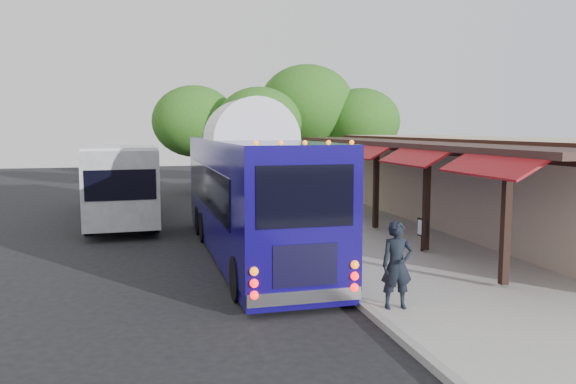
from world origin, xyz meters
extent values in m
plane|color=black|center=(0.00, 0.00, 0.00)|extent=(90.00, 90.00, 0.00)
cube|color=#9E9B93|center=(5.00, 4.00, 0.07)|extent=(10.00, 40.00, 0.15)
cube|color=gray|center=(0.05, 4.00, 0.07)|extent=(0.20, 40.00, 0.16)
cube|color=tan|center=(8.50, 4.00, 1.80)|extent=(5.00, 20.00, 3.60)
cube|color=black|center=(5.98, 4.00, 3.30)|extent=(0.06, 20.00, 0.60)
cube|color=#331E19|center=(4.90, 4.00, 3.40)|extent=(2.60, 20.00, 0.18)
cube|color=black|center=(3.78, -4.00, 1.80)|extent=(0.18, 0.18, 3.16)
cube|color=maroon|center=(3.35, -4.00, 3.15)|extent=(1.00, 3.20, 0.57)
cube|color=black|center=(3.78, 0.00, 1.80)|extent=(0.18, 0.18, 3.16)
cube|color=maroon|center=(3.35, 0.00, 3.15)|extent=(1.00, 3.20, 0.57)
cube|color=black|center=(3.78, 4.00, 1.80)|extent=(0.18, 0.18, 3.16)
cube|color=maroon|center=(3.35, 4.00, 3.15)|extent=(1.00, 3.20, 0.57)
cube|color=black|center=(3.78, 8.00, 1.80)|extent=(0.18, 0.18, 3.16)
cube|color=maroon|center=(3.35, 8.00, 3.15)|extent=(1.00, 3.20, 0.57)
cube|color=black|center=(3.78, 12.00, 1.80)|extent=(0.18, 0.18, 3.16)
cube|color=maroon|center=(3.35, 12.00, 3.15)|extent=(1.00, 3.20, 0.57)
sphere|color=teal|center=(4.20, -2.00, 2.88)|extent=(0.26, 0.26, 0.26)
sphere|color=teal|center=(4.20, 3.00, 2.88)|extent=(0.26, 0.26, 0.26)
sphere|color=teal|center=(4.20, 8.00, 2.88)|extent=(0.26, 0.26, 0.26)
cube|color=#120865|center=(-1.45, 1.55, 2.04)|extent=(2.83, 12.14, 3.17)
cube|color=#120865|center=(-1.45, 1.55, 0.30)|extent=(2.78, 12.02, 0.35)
ellipsoid|color=white|center=(-1.45, 1.55, 3.61)|extent=(2.83, 11.90, 0.57)
cube|color=black|center=(-1.45, -4.50, 2.57)|extent=(2.11, 0.08, 1.31)
cube|color=silver|center=(-1.45, -4.43, 0.42)|extent=(2.52, 0.24, 0.28)
sphere|color=#FF0C0C|center=(-2.55, -4.52, 0.69)|extent=(0.18, 0.18, 0.18)
sphere|color=#FF0C0C|center=(-0.35, -4.52, 0.69)|extent=(0.18, 0.18, 0.18)
cylinder|color=black|center=(-2.61, -3.04, 0.52)|extent=(0.32, 1.05, 1.05)
cylinder|color=black|center=(-0.29, -3.04, 0.52)|extent=(0.32, 1.05, 1.05)
cylinder|color=black|center=(-2.61, 5.42, 0.52)|extent=(0.32, 1.05, 1.05)
cylinder|color=black|center=(-0.29, 5.42, 0.52)|extent=(0.32, 1.05, 1.05)
cube|color=gray|center=(-5.75, 10.56, 1.78)|extent=(3.22, 12.35, 2.82)
cube|color=black|center=(-7.09, 10.56, 2.02)|extent=(0.50, 10.40, 1.06)
cube|color=black|center=(-4.41, 10.56, 2.02)|extent=(0.50, 10.40, 1.06)
cube|color=silver|center=(-5.75, 10.56, 3.24)|extent=(3.15, 12.11, 0.11)
cylinder|color=black|center=(-6.98, 6.27, 0.51)|extent=(0.34, 1.03, 1.02)
cylinder|color=black|center=(-4.53, 6.27, 0.51)|extent=(0.34, 1.03, 1.02)
cylinder|color=black|center=(-6.98, 14.23, 0.51)|extent=(0.34, 1.03, 1.02)
cylinder|color=black|center=(-4.53, 14.23, 0.51)|extent=(0.34, 1.03, 1.02)
imported|color=black|center=(0.60, -4.85, 1.09)|extent=(0.73, 0.53, 1.88)
imported|color=black|center=(0.60, 2.10, 1.05)|extent=(1.07, 0.96, 1.80)
imported|color=black|center=(0.75, 6.35, 1.05)|extent=(1.13, 0.68, 1.80)
imported|color=black|center=(3.40, 7.41, 0.98)|extent=(1.14, 0.74, 1.66)
cube|color=black|center=(3.74, 0.13, 0.66)|extent=(0.07, 0.07, 1.02)
cube|color=black|center=(3.74, 0.13, 0.89)|extent=(0.14, 0.46, 0.56)
cube|color=white|center=(3.71, 0.13, 0.89)|extent=(0.10, 0.38, 0.47)
cylinder|color=#382314|center=(1.71, 16.69, 1.44)|extent=(0.36, 0.36, 2.88)
ellipsoid|color=#285816|center=(1.71, 16.69, 4.25)|extent=(4.97, 4.97, 4.23)
cylinder|color=#382314|center=(5.72, 20.75, 1.85)|extent=(0.36, 0.36, 3.70)
ellipsoid|color=#285816|center=(5.72, 20.75, 5.46)|extent=(6.39, 6.39, 5.43)
cylinder|color=#382314|center=(9.09, 19.52, 1.49)|extent=(0.36, 0.36, 2.99)
ellipsoid|color=#285816|center=(9.09, 19.52, 4.42)|extent=(5.16, 5.16, 4.39)
cylinder|color=#382314|center=(-1.80, 19.31, 1.49)|extent=(0.36, 0.36, 2.98)
ellipsoid|color=#285816|center=(-1.80, 19.31, 4.40)|extent=(5.14, 5.14, 4.37)
camera|label=1|loc=(-4.39, -15.61, 3.97)|focal=35.00mm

